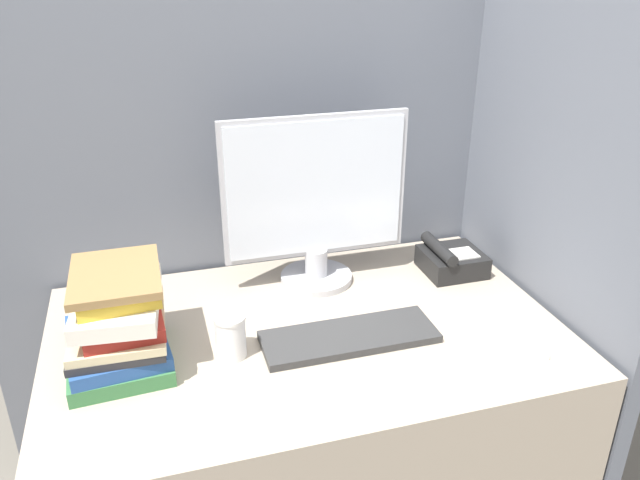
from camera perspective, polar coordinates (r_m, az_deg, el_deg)
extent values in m
cube|color=slate|center=(1.94, -4.72, 2.29)|extent=(1.70, 0.04, 1.73)
cube|color=slate|center=(1.86, 19.41, -0.25)|extent=(0.04, 0.87, 1.73)
cube|color=tan|center=(1.85, -1.13, -17.59)|extent=(1.30, 0.81, 0.73)
cylinder|color=#B7B7BC|center=(1.84, -0.34, -3.43)|extent=(0.21, 0.21, 0.02)
cylinder|color=#B7B7BC|center=(1.82, -0.35, -2.03)|extent=(0.07, 0.07, 0.08)
cube|color=#B7B7BC|center=(1.73, -0.42, 4.85)|extent=(0.53, 0.02, 0.41)
cube|color=silver|center=(1.72, -0.34, 4.74)|extent=(0.50, 0.01, 0.38)
cube|color=#333333|center=(1.58, 2.69, -8.83)|extent=(0.44, 0.15, 0.02)
ellipsoid|color=silver|center=(1.66, 12.71, -7.35)|extent=(0.06, 0.04, 0.04)
cylinder|color=white|center=(1.51, -8.16, -8.82)|extent=(0.07, 0.07, 0.10)
cylinder|color=white|center=(1.48, -8.29, -7.04)|extent=(0.08, 0.08, 0.01)
cube|color=#38723F|center=(1.56, -17.89, -10.14)|extent=(0.24, 0.28, 0.04)
cube|color=#264C8C|center=(1.55, -18.06, -8.87)|extent=(0.24, 0.30, 0.03)
cube|color=#262628|center=(1.54, -18.06, -7.92)|extent=(0.21, 0.29, 0.02)
cube|color=#C6B78C|center=(1.53, -17.94, -7.29)|extent=(0.22, 0.29, 0.02)
cube|color=maroon|center=(1.52, -17.63, -6.36)|extent=(0.18, 0.27, 0.03)
cube|color=silver|center=(1.50, -18.01, -5.35)|extent=(0.21, 0.30, 0.04)
cube|color=gold|center=(1.49, -18.21, -3.95)|extent=(0.20, 0.25, 0.03)
cube|color=olive|center=(1.48, -18.24, -3.10)|extent=(0.20, 0.25, 0.02)
cube|color=black|center=(1.93, 11.97, -1.95)|extent=(0.17, 0.16, 0.06)
cube|color=white|center=(1.90, 12.92, -1.21)|extent=(0.08, 0.07, 0.00)
cylinder|color=black|center=(1.88, 10.83, -0.78)|extent=(0.04, 0.18, 0.04)
cube|color=white|center=(1.64, 15.49, -8.40)|extent=(0.22, 0.24, 0.02)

